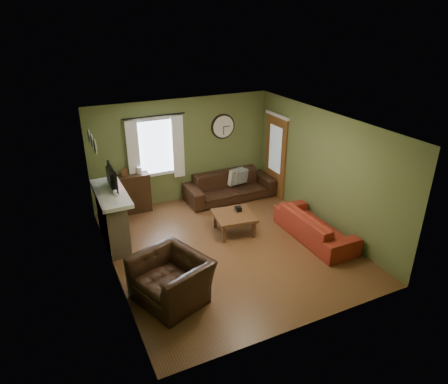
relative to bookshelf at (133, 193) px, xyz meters
name	(u,v)px	position (x,y,z in m)	size (l,w,h in m)	color
floor	(228,246)	(1.37, -2.41, -0.48)	(4.60, 5.20, 0.00)	brown
ceiling	(228,124)	(1.37, -2.41, 2.12)	(4.60, 5.20, 0.00)	white
wall_left	(109,212)	(-0.93, -2.41, 0.82)	(0.00, 5.20, 2.60)	#5D6B37
wall_right	(323,171)	(3.67, -2.41, 0.82)	(0.00, 5.20, 2.60)	#5D6B37
wall_back	(183,151)	(1.37, 0.19, 0.82)	(4.60, 0.00, 2.60)	#5D6B37
wall_front	(308,256)	(1.37, -5.01, 0.82)	(4.60, 0.00, 2.60)	#5D6B37
fireplace	(112,219)	(-0.73, -1.26, 0.07)	(0.40, 1.40, 1.10)	tan
firebox	(123,228)	(-0.54, -1.26, -0.18)	(0.04, 0.60, 0.55)	black
mantel	(110,193)	(-0.70, -1.26, 0.66)	(0.58, 1.60, 0.08)	white
tv	(109,181)	(-0.68, -1.11, 0.88)	(0.60, 0.08, 0.35)	black
tv_screen	(112,177)	(-0.60, -1.11, 0.93)	(0.02, 0.62, 0.36)	#994C3F
medallion_left	(95,146)	(-0.91, -1.61, 1.77)	(0.28, 0.28, 0.03)	white
medallion_mid	(92,141)	(-0.91, -1.26, 1.77)	(0.28, 0.28, 0.03)	white
medallion_right	(89,136)	(-0.91, -0.91, 1.77)	(0.28, 0.28, 0.03)	white
window_pane	(155,147)	(0.67, 0.17, 1.02)	(1.00, 0.02, 1.30)	silver
curtain_rod	(154,116)	(0.67, 0.07, 1.79)	(0.03, 0.03, 1.50)	black
curtain_left	(133,153)	(0.12, 0.07, 0.97)	(0.28, 0.04, 1.55)	white
curtain_right	(178,147)	(1.22, 0.07, 0.97)	(0.28, 0.04, 1.55)	white
wall_clock	(223,127)	(2.47, 0.14, 1.32)	(0.64, 0.06, 0.64)	white
door	(276,156)	(3.64, -0.56, 0.57)	(0.05, 0.90, 2.10)	brown
bookshelf	(133,193)	(0.00, 0.00, 0.00)	(0.80, 0.34, 0.95)	black
book	(130,171)	(0.03, 0.24, 0.48)	(0.15, 0.21, 0.02)	brown
sofa_brown	(230,186)	(2.44, -0.32, -0.14)	(2.31, 0.90, 0.67)	black
pillow_left	(241,177)	(2.76, -0.32, 0.07)	(0.37, 0.11, 0.37)	gray
pillow_right	(236,177)	(2.65, -0.27, 0.07)	(0.43, 0.13, 0.43)	gray
sofa_red	(315,226)	(3.18, -2.92, -0.18)	(2.03, 0.80, 0.59)	maroon
armchair	(171,279)	(-0.21, -3.49, -0.09)	(1.19, 1.04, 0.78)	black
coffee_table	(234,223)	(1.73, -1.96, -0.25)	(0.84, 0.84, 0.45)	brown
tissue_box	(238,213)	(1.89, -1.86, -0.08)	(0.13, 0.13, 0.10)	black
wine_glass_a	(117,198)	(-0.68, -1.86, 0.80)	(0.07, 0.07, 0.19)	white
wine_glass_b	(115,195)	(-0.68, -1.72, 0.81)	(0.07, 0.07, 0.21)	white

